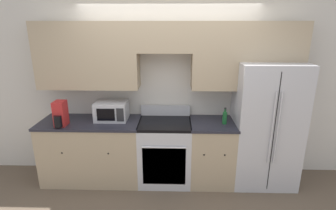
{
  "coord_description": "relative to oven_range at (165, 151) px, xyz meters",
  "views": [
    {
      "loc": [
        0.1,
        -3.13,
        2.24
      ],
      "look_at": [
        0.0,
        0.31,
        1.17
      ],
      "focal_mm": 28.0,
      "sensor_mm": 36.0,
      "label": 1
    }
  ],
  "objects": [
    {
      "name": "bottle",
      "position": [
        0.83,
        -0.05,
        0.55
      ],
      "size": [
        0.06,
        0.06,
        0.23
      ],
      "color": "#195928",
      "rests_on": "lower_cabinets_right"
    },
    {
      "name": "electric_kettle",
      "position": [
        -1.4,
        -0.18,
        0.61
      ],
      "size": [
        0.15,
        0.24,
        0.34
      ],
      "color": "#B22323",
      "rests_on": "lower_cabinets_left"
    },
    {
      "name": "refrigerator",
      "position": [
        1.41,
        0.07,
        0.42
      ],
      "size": [
        0.88,
        0.78,
        1.76
      ],
      "color": "#B7B7BC",
      "rests_on": "ground_plane"
    },
    {
      "name": "lower_cabinets_right",
      "position": [
        0.67,
        -0.0,
        -0.0
      ],
      "size": [
        0.63,
        0.64,
        0.92
      ],
      "color": "tan",
      "rests_on": "ground_plane"
    },
    {
      "name": "lower_cabinets_left",
      "position": [
        -1.06,
        -0.0,
        -0.0
      ],
      "size": [
        1.42,
        0.64,
        0.92
      ],
      "color": "tan",
      "rests_on": "ground_plane"
    },
    {
      "name": "wall_back",
      "position": [
        0.05,
        0.27,
        1.07
      ],
      "size": [
        8.0,
        0.39,
        2.6
      ],
      "color": "beige",
      "rests_on": "ground_plane"
    },
    {
      "name": "ground_plane",
      "position": [
        0.05,
        -0.31,
        -0.46
      ],
      "size": [
        12.0,
        12.0,
        0.0
      ],
      "primitive_type": "plane",
      "color": "brown"
    },
    {
      "name": "oven_range",
      "position": [
        0.0,
        0.0,
        0.0
      ],
      "size": [
        0.73,
        0.65,
        1.08
      ],
      "color": "#B7B7BC",
      "rests_on": "ground_plane"
    },
    {
      "name": "microwave",
      "position": [
        -0.76,
        0.08,
        0.59
      ],
      "size": [
        0.45,
        0.35,
        0.27
      ],
      "color": "#B7B7BC",
      "rests_on": "lower_cabinets_left"
    }
  ]
}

